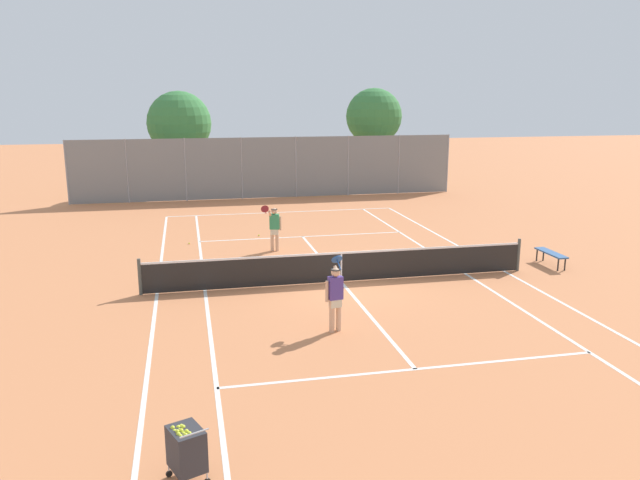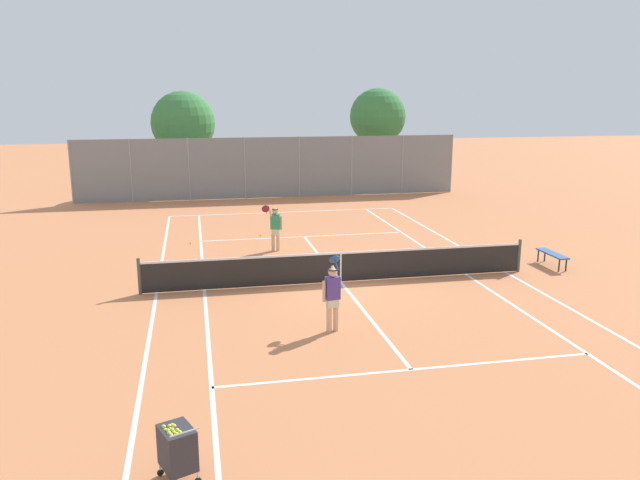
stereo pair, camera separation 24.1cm
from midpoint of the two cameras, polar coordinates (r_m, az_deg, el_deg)
The scene contains 14 objects.
ground_plane at distance 19.23m, azimuth 2.25°, elevation -3.86°, with size 120.00×120.00×0.00m, color #CC7A4C.
court_line_markings at distance 19.23m, azimuth 2.25°, elevation -3.85°, with size 11.10×23.90×0.01m.
tennis_net at distance 19.08m, azimuth 2.27°, elevation -2.40°, with size 12.00×0.10×1.07m.
ball_cart at distance 9.92m, azimuth -12.21°, elevation -18.07°, with size 0.67×0.75×0.96m.
player_near_side at distance 15.06m, azimuth 1.61°, elevation -5.02°, with size 0.58×0.80×1.77m.
player_far_left at distance 22.85m, azimuth -3.81°, elevation 1.27°, with size 0.81×0.70×1.77m.
loose_tennis_ball_0 at distance 21.63m, azimuth -1.05°, elevation -1.82°, with size 0.07×0.07×0.07m, color #D1DB33.
loose_tennis_ball_1 at distance 21.10m, azimuth 4.31°, elevation -2.24°, with size 0.07×0.07×0.07m, color #D1DB33.
loose_tennis_ball_2 at distance 24.54m, azimuth -11.47°, elevation -0.27°, with size 0.07×0.07×0.07m, color #D1DB33.
loose_tennis_ball_3 at distance 25.51m, azimuth -5.19°, elevation 0.45°, with size 0.07×0.07×0.07m, color #D1DB33.
courtside_bench at distance 22.27m, azimuth 20.76°, elevation -1.25°, with size 0.36×1.50×0.47m.
back_fence at distance 34.73m, azimuth -4.18°, elevation 6.62°, with size 21.16×0.08×3.37m.
tree_behind_left at distance 37.36m, azimuth -12.27°, elevation 10.27°, with size 3.67×3.67×5.84m.
tree_behind_right at distance 38.45m, azimuth 5.47°, elevation 11.06°, with size 3.37×3.37×6.01m.
Camera 2 is at (-4.29, -17.87, 5.63)m, focal length 35.00 mm.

